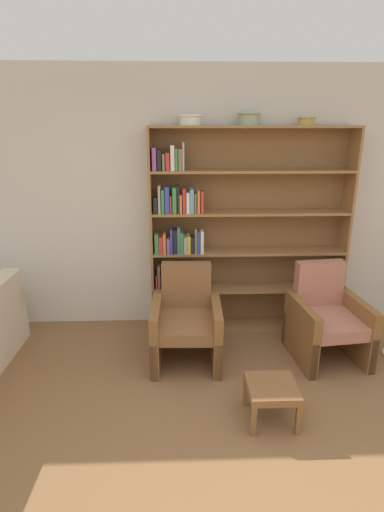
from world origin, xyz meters
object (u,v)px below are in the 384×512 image
at_px(bowl_cream, 307,120).
at_px(armchair_leather, 186,321).
at_px(bowl_sage, 249,118).
at_px(bowl_brass, 190,119).
at_px(bookshelf, 230,234).
at_px(armchair_cushioned, 326,319).
at_px(footstool, 272,391).

distance_m(bowl_cream, armchair_leather, 2.27).
bearing_deg(bowl_cream, bowl_sage, -180.00).
bearing_deg(armchair_leather, bowl_cream, -150.43).
distance_m(bowl_brass, bowl_cream, 1.13).
bearing_deg(bookshelf, bowl_brass, -177.37).
height_order(bowl_cream, armchair_cushioned, bowl_cream).
bearing_deg(bowl_brass, armchair_leather, -95.28).
xyz_separation_m(bowl_cream, footstool, (-0.56, -1.52, -1.96)).
height_order(bowl_brass, bowl_sage, bowl_sage).
relative_size(bookshelf, bowl_sage, 9.51).
distance_m(armchair_leather, armchair_cushioned, 1.35).
xyz_separation_m(bowl_sage, footstool, (0.00, -1.52, -1.98)).
xyz_separation_m(armchair_leather, footstool, (0.63, -0.89, -0.14)).
height_order(bowl_cream, armchair_leather, bowl_cream).
distance_m(bookshelf, footstool, 1.75).
xyz_separation_m(armchair_leather, armchair_cushioned, (1.35, -0.00, 0.00)).
relative_size(bowl_sage, bowl_cream, 1.30).
bearing_deg(bowl_sage, footstool, -89.96).
height_order(bowl_sage, armchair_leather, bowl_sage).
relative_size(bookshelf, bowl_cream, 12.39).
relative_size(bowl_cream, armchair_leather, 0.19).
xyz_separation_m(bookshelf, bowl_brass, (-0.43, -0.02, 1.15)).
bearing_deg(armchair_leather, bookshelf, -125.03).
bearing_deg(armchair_leather, footstool, 126.87).
bearing_deg(bowl_brass, armchair_cushioned, -26.16).
xyz_separation_m(bowl_brass, bowl_sage, (0.57, -0.00, 0.01)).
bearing_deg(bowl_cream, footstool, -110.28).
bearing_deg(bowl_sage, armchair_cushioned, -41.24).
bearing_deg(bowl_brass, bookshelf, 2.63).
xyz_separation_m(bookshelf, armchair_cushioned, (0.87, -0.66, -0.68)).
relative_size(armchair_cushioned, footstool, 2.42).
relative_size(bowl_sage, armchair_cushioned, 0.25).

